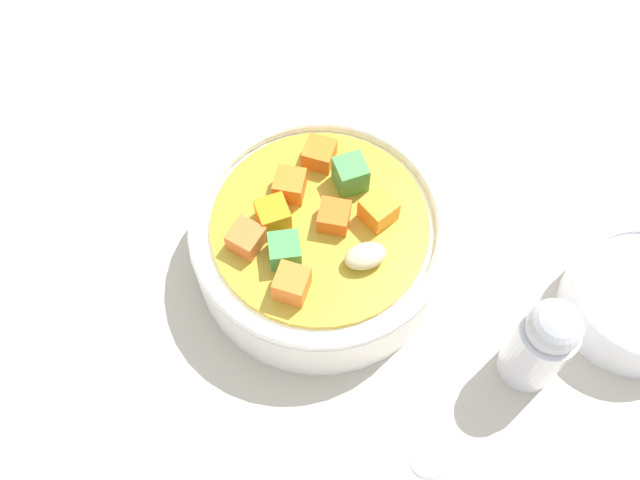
{
  "coord_description": "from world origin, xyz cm",
  "views": [
    {
      "loc": [
        2.71,
        21.07,
        43.77
      ],
      "look_at": [
        0.0,
        0.0,
        2.56
      ],
      "focal_mm": 42.79,
      "sensor_mm": 36.0,
      "label": 1
    }
  ],
  "objects": [
    {
      "name": "ground_plane",
      "position": [
        0.0,
        0.0,
        -1.0
      ],
      "size": [
        140.0,
        140.0,
        2.0
      ],
      "primitive_type": "cube",
      "color": "#BAB2A0"
    },
    {
      "name": "soup_bowl_main",
      "position": [
        0.01,
        -0.0,
        2.78
      ],
      "size": [
        15.53,
        15.53,
        6.73
      ],
      "color": "white",
      "rests_on": "ground_plane"
    },
    {
      "name": "side_bowl_small",
      "position": [
        -18.39,
        5.96,
        1.93
      ],
      "size": [
        8.82,
        8.82,
        3.73
      ],
      "color": "white",
      "rests_on": "ground_plane"
    },
    {
      "name": "pepper_shaker",
      "position": [
        -11.17,
        8.62,
        3.99
      ],
      "size": [
        3.32,
        3.32,
        8.07
      ],
      "color": "silver",
      "rests_on": "ground_plane"
    }
  ]
}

